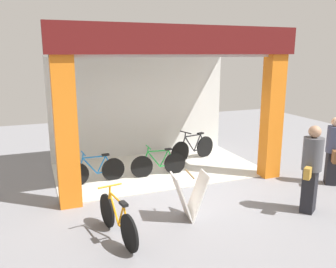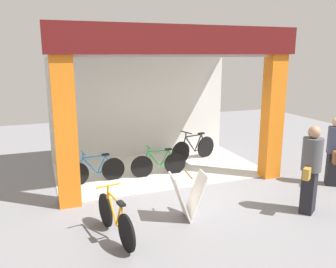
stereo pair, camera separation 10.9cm
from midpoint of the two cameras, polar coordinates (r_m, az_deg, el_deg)
name	(u,v)px [view 2 (the right image)]	position (r m, az deg, el deg)	size (l,w,h in m)	color
ground_plane	(180,189)	(8.27, 2.28, -8.93)	(18.77, 18.77, 0.00)	gray
shop_facade	(157,96)	(9.26, -1.53, 6.15)	(5.59, 3.40, 3.67)	beige
bicycle_inside_0	(159,164)	(9.00, -1.16, -4.89)	(1.47, 0.40, 0.81)	black
bicycle_inside_1	(194,149)	(10.30, 4.52, -2.37)	(1.58, 0.59, 0.91)	black
bicycle_inside_2	(96,170)	(8.68, -11.36, -5.83)	(1.46, 0.40, 0.81)	black
bicycle_parked_0	(115,219)	(6.16, -8.06, -13.55)	(0.43, 1.56, 0.86)	black
sandwich_board_sign	(188,196)	(6.73, 3.74, -10.06)	(0.71, 0.56, 0.91)	silver
pedestrian_0	(311,168)	(7.37, 22.63, -5.14)	(0.62, 0.53, 1.75)	black
pedestrian_1	(334,151)	(9.16, 25.73, -2.52)	(0.53, 0.61, 1.64)	black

